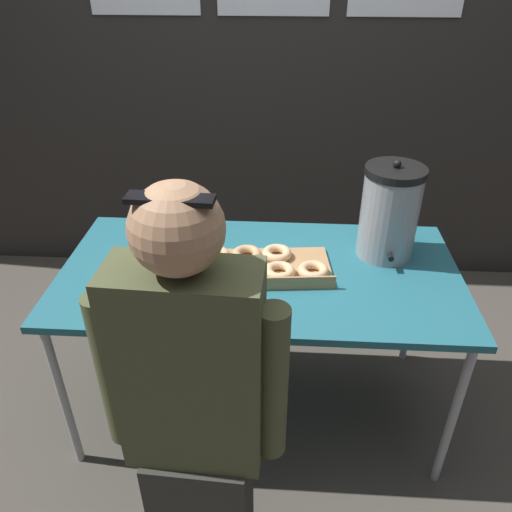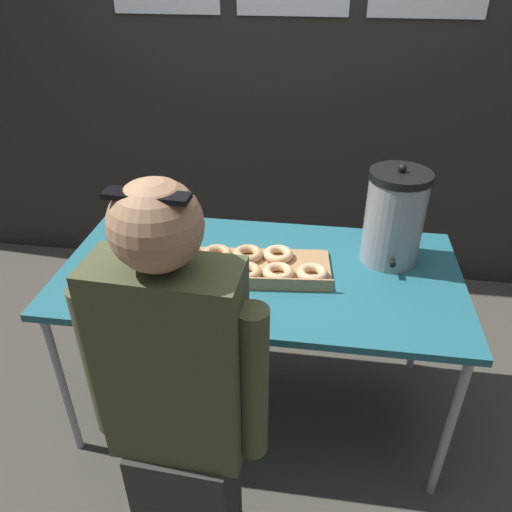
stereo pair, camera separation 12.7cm
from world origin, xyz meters
name	(u,v)px [view 2 (the right image)]	position (x,y,z in m)	size (l,w,h in m)	color
ground_plane	(259,402)	(0.00, 0.00, 0.00)	(12.00, 12.00, 0.00)	#4C473F
back_wall	(292,49)	(0.00, 1.19, 1.30)	(6.00, 0.11, 2.59)	#282623
folding_table	(260,279)	(0.00, 0.00, 0.68)	(1.49, 0.76, 0.72)	#236675
donut_box	(243,266)	(-0.06, -0.02, 0.74)	(0.64, 0.32, 0.05)	tan
coffee_urn	(394,217)	(0.48, 0.15, 0.90)	(0.22, 0.25, 0.39)	#939399
cell_phone	(128,264)	(-0.50, -0.04, 0.73)	(0.14, 0.15, 0.01)	black
person_seated	(177,404)	(-0.15, -0.61, 0.66)	(0.52, 0.23, 1.34)	#33332D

